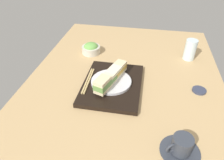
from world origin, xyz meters
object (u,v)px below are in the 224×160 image
Objects in this scene: drinking_glass at (190,50)px; salad_bowl at (91,49)px; sandwich_nearmost at (119,68)px; sandwich_inner_near at (114,73)px; small_sauce_dish at (199,90)px; sandwich_inner_far at (108,79)px; sandwich_farmost at (102,85)px; coffee_cup at (181,147)px; sandwich_plate at (111,81)px; chopsticks_pair at (88,80)px.

salad_bowl is at bearing -86.51° from drinking_glass.
drinking_glass is at bearing 124.73° from sandwich_nearmost.
small_sauce_dish is at bearing 91.50° from sandwich_inner_near.
sandwich_nearmost is 11.19cm from sandwich_inner_far.
coffee_cup is (24.43, 33.23, -3.63)cm from sandwich_farmost.
coffee_cup is at bearing -18.05° from small_sauce_dish.
drinking_glass is at bearing 93.49° from salad_bowl.
sandwich_nearmost is at bearing 162.18° from sandwich_farmost.
drinking_glass reaches higher than sandwich_inner_far.
sandwich_plate is 44.62cm from coffee_cup.
drinking_glass is at bearing 124.04° from chopsticks_pair.
salad_bowl is 66.62cm from small_sauce_dish.
sandwich_farmost is at bearing 51.31° from chopsticks_pair.
sandwich_plate is 4.30cm from sandwich_inner_near.
sandwich_inner_far reaches higher than salad_bowl.
sandwich_farmost is at bearing -17.82° from sandwich_nearmost.
salad_bowl is 79.93cm from coffee_cup.
sandwich_plate is at bearing 162.18° from sandwich_inner_far.
chopsticks_pair is (8.83, -14.06, -3.53)cm from sandwich_nearmost.
sandwich_inner_far is 44.13cm from small_sauce_dish.
sandwich_inner_near reaches higher than coffee_cup.
coffee_cup is at bearing 53.16° from chopsticks_pair.
sandwich_inner_near is 0.67× the size of coffee_cup.
sandwich_plate is 1.76× the size of salad_bowl.
sandwich_farmost reaches higher than chopsticks_pair.
coffee_cup is at bearing -8.36° from drinking_glass.
chopsticks_pair is at bearing -85.14° from small_sauce_dish.
sandwich_nearmost is at bearing 122.11° from chopsticks_pair.
small_sauce_dish is at bearing 104.61° from sandwich_farmost.
sandwich_nearmost is at bearing 162.18° from sandwich_inner_far.
sandwich_plate is at bearing 94.18° from chopsticks_pair.
sandwich_inner_near reaches higher than chopsticks_pair.
sandwich_farmost is 41.40cm from coffee_cup.
drinking_glass is (-66.67, 9.80, 3.03)cm from coffee_cup.
sandwich_inner_far is at bearing 80.28° from chopsticks_pair.
sandwich_inner_near is at bearing -139.65° from coffee_cup.
sandwich_inner_near is 0.47× the size of chopsticks_pair.
sandwich_plate is 8.99cm from sandwich_nearmost.
drinking_glass reaches higher than salad_bowl.
salad_bowl is 0.56× the size of chopsticks_pair.
drinking_glass reaches higher than sandwich_farmost.
coffee_cup is (35.08, 29.80, -3.08)cm from sandwich_inner_near.
sandwich_nearmost is 0.98× the size of sandwich_farmost.
coffee_cup reaches higher than small_sauce_dish.
sandwich_nearmost reaches higher than sandwich_plate.
sandwich_inner_near is 41.98cm from small_sauce_dish.
chopsticks_pair is (3.50, -12.35, -3.58)cm from sandwich_inner_near.
sandwich_inner_near is at bearing -88.50° from small_sauce_dish.
sandwich_nearmost is 0.45× the size of chopsticks_pair.
sandwich_inner_near is 50.65cm from drinking_glass.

